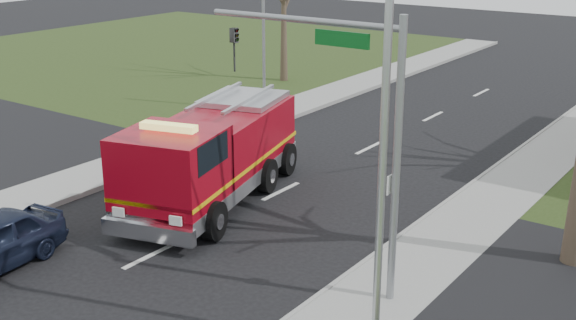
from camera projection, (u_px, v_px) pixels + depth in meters
The scene contains 6 objects.
ground at pixel (151, 256), 19.61m from camera, with size 120.00×120.00×0.00m, color black.
sidewalk_left at pixel (13, 204), 23.01m from camera, with size 2.40×80.00×0.15m, color gray.
traffic_signal_mast at pixel (348, 103), 16.41m from camera, with size 5.29×0.18×6.80m.
streetlight_pole at pixel (380, 146), 13.85m from camera, with size 1.48×0.16×8.40m.
utility_pole_far at pixel (264, 39), 33.07m from camera, with size 0.14×0.14×7.00m, color gray.
fire_engine at pixel (211, 158), 22.96m from camera, with size 4.86×8.57×3.28m.
Camera 1 is at (13.39, -12.29, 8.66)m, focal length 45.00 mm.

